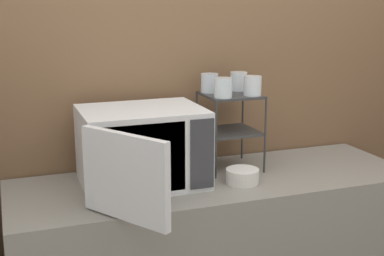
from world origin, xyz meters
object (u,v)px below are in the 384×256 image
(glass_back_left, at_px, (210,83))
(bowl, at_px, (242,176))
(microwave, at_px, (141,148))
(glass_front_left, at_px, (223,88))
(dish_rack, at_px, (230,115))
(glass_back_right, at_px, (239,81))
(glass_front_right, at_px, (252,86))

(glass_back_left, distance_m, bowl, 0.48)
(microwave, bearing_deg, bowl, -16.34)
(glass_front_left, xyz_separation_m, bowl, (0.03, -0.15, -0.37))
(dish_rack, distance_m, bowl, 0.32)
(glass_back_left, bearing_deg, dish_rack, -45.33)
(glass_front_left, height_order, glass_back_left, same)
(glass_back_left, bearing_deg, glass_back_right, 0.70)
(dish_rack, distance_m, glass_front_left, 0.18)
(glass_back_right, bearing_deg, glass_back_left, -179.30)
(dish_rack, relative_size, glass_back_right, 4.04)
(microwave, relative_size, glass_back_right, 8.43)
(bowl, bearing_deg, glass_back_right, 69.40)
(glass_front_left, distance_m, glass_back_left, 0.15)
(glass_front_right, xyz_separation_m, glass_back_left, (-0.15, 0.15, 0.00))
(glass_front_left, relative_size, glass_back_right, 1.00)
(glass_front_left, relative_size, glass_front_right, 1.00)
(microwave, height_order, dish_rack, dish_rack)
(microwave, height_order, bowl, microwave)
(glass_back_right, bearing_deg, glass_front_left, -133.78)
(dish_rack, distance_m, glass_back_right, 0.18)
(microwave, height_order, glass_back_left, glass_back_left)
(glass_back_left, xyz_separation_m, bowl, (0.04, -0.30, -0.37))
(glass_front_left, xyz_separation_m, glass_back_left, (-0.00, 0.15, 0.00))
(dish_rack, xyz_separation_m, glass_back_right, (0.08, 0.08, 0.15))
(microwave, height_order, glass_back_right, glass_back_right)
(glass_front_left, distance_m, glass_back_right, 0.21)
(microwave, xyz_separation_m, glass_front_left, (0.39, 0.02, 0.24))
(bowl, bearing_deg, glass_front_right, 53.27)
(glass_front_right, bearing_deg, microwave, -176.90)
(microwave, height_order, glass_front_right, glass_front_right)
(dish_rack, bearing_deg, glass_front_right, -42.08)
(dish_rack, relative_size, glass_front_left, 4.04)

